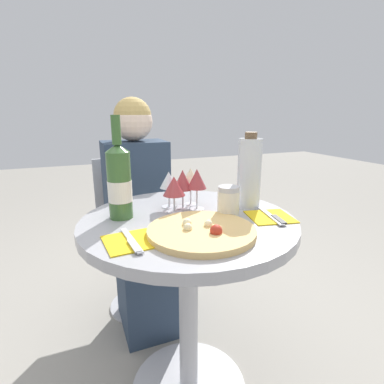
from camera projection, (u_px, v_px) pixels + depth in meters
dining_table at (188, 267)px, 1.12m from camera, size 0.76×0.76×0.77m
chair_behind_diner at (136, 235)px, 1.76m from camera, size 0.41×0.41×0.87m
seated_diner at (141, 223)px, 1.60m from camera, size 0.33×0.47×1.21m
pizza_large at (202, 231)px, 0.92m from camera, size 0.34×0.34×0.05m
wine_bottle at (119, 182)px, 1.04m from camera, size 0.08×0.08×0.36m
tall_carafe at (249, 173)px, 1.16m from camera, size 0.09×0.09×0.29m
sugar_shaker at (228, 202)px, 1.07m from camera, size 0.08×0.08×0.11m
wine_glass_center at (183, 181)px, 1.15m from camera, size 0.07×0.07×0.15m
wine_glass_back_left at (169, 181)px, 1.16m from camera, size 0.07×0.07×0.14m
wine_glass_front_left at (174, 187)px, 1.11m from camera, size 0.08×0.08×0.14m
wine_glass_back_right at (191, 177)px, 1.19m from camera, size 0.08×0.08×0.15m
wine_glass_front_right at (197, 180)px, 1.13m from camera, size 0.07×0.07×0.16m
place_setting_left at (131, 241)px, 0.87m from camera, size 0.16×0.19×0.01m
place_setting_right at (271, 217)px, 1.07m from camera, size 0.18×0.19×0.01m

